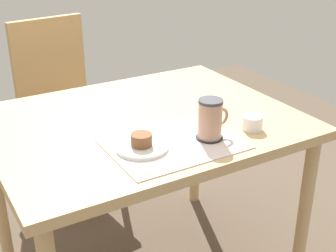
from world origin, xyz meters
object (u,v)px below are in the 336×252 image
(pastry_plate, at_px, (142,147))
(wooden_chair, at_px, (63,105))
(coffee_mug, at_px, (211,118))
(dining_table, at_px, (143,138))
(sugar_bowl, at_px, (252,123))
(pastry, at_px, (141,140))

(pastry_plate, bearing_deg, wooden_chair, 86.16)
(coffee_mug, bearing_deg, dining_table, 112.98)
(pastry_plate, relative_size, coffee_mug, 1.28)
(dining_table, distance_m, sugar_bowl, 0.41)
(wooden_chair, bearing_deg, pastry_plate, 79.41)
(dining_table, xyz_separation_m, pastry_plate, (-0.12, -0.22, 0.09))
(dining_table, bearing_deg, sugar_bowl, -44.47)
(wooden_chair, distance_m, pastry, 1.06)
(pastry_plate, height_order, sugar_bowl, sugar_bowl)
(dining_table, bearing_deg, wooden_chair, 93.43)
(wooden_chair, bearing_deg, coffee_mug, 91.74)
(wooden_chair, bearing_deg, sugar_bowl, 100.10)
(pastry, xyz_separation_m, sugar_bowl, (0.40, -0.06, -0.01))
(pastry, xyz_separation_m, coffee_mug, (0.23, -0.05, 0.04))
(dining_table, relative_size, pastry, 16.21)
(wooden_chair, xyz_separation_m, pastry_plate, (-0.07, -1.03, 0.23))
(dining_table, relative_size, wooden_chair, 1.17)
(pastry, height_order, coffee_mug, coffee_mug)
(pastry, bearing_deg, coffee_mug, -11.11)
(pastry_plate, height_order, coffee_mug, coffee_mug)
(wooden_chair, distance_m, pastry_plate, 1.06)
(wooden_chair, relative_size, coffee_mug, 7.13)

